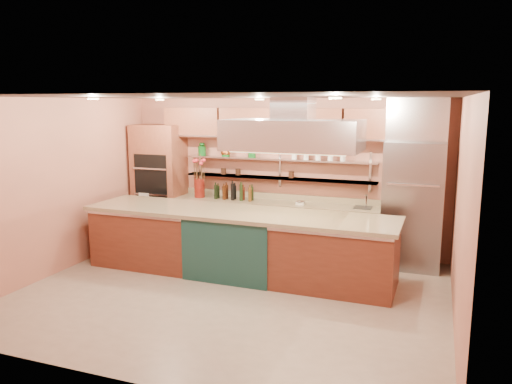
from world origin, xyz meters
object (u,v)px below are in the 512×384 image
at_px(copper_kettle, 226,152).
at_px(flower_vase, 200,188).
at_px(island, 237,243).
at_px(refrigerator, 413,205).
at_px(kitchen_scale, 300,202).
at_px(green_canister, 252,153).

bearing_deg(copper_kettle, flower_vase, -154.30).
bearing_deg(island, refrigerator, 27.97).
height_order(kitchen_scale, green_canister, green_canister).
bearing_deg(copper_kettle, kitchen_scale, -8.13).
distance_m(kitchen_scale, green_canister, 1.32).
relative_size(island, green_canister, 29.05).
xyz_separation_m(flower_vase, green_canister, (0.99, 0.22, 0.69)).
relative_size(flower_vase, kitchen_scale, 2.39).
bearing_deg(kitchen_scale, green_canister, 177.14).
xyz_separation_m(island, flower_vase, (-1.33, 1.34, 0.59)).
bearing_deg(flower_vase, kitchen_scale, 0.00).
height_order(kitchen_scale, copper_kettle, copper_kettle).
xyz_separation_m(refrigerator, kitchen_scale, (-1.91, 0.01, -0.08)).
relative_size(refrigerator, flower_vase, 5.96).
distance_m(flower_vase, green_canister, 1.23).
xyz_separation_m(island, green_canister, (-0.33, 1.56, 1.28)).
height_order(flower_vase, kitchen_scale, flower_vase).
xyz_separation_m(refrigerator, island, (-2.58, -1.33, -0.54)).
relative_size(refrigerator, green_canister, 12.36).
height_order(island, flower_vase, flower_vase).
bearing_deg(kitchen_scale, flower_vase, -170.49).
relative_size(island, flower_vase, 14.00).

